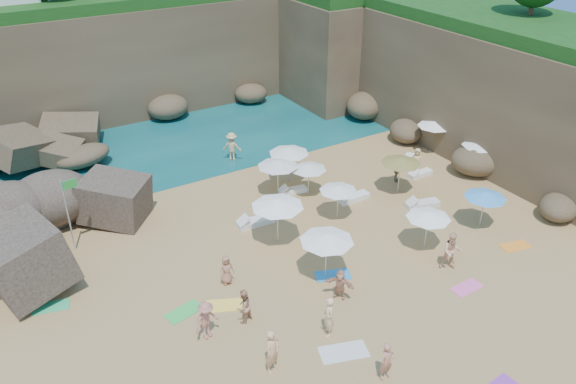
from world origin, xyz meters
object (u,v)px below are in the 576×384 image
person_stand_4 (417,160)px  person_stand_6 (328,317)px  rock_outcrop (78,239)px  parasol_1 (289,150)px  lounger_0 (256,222)px  parasol_0 (309,167)px  person_stand_3 (397,170)px  parasol_2 (278,163)px  person_stand_5 (60,188)px  flag_pole (69,206)px  person_stand_0 (272,351)px  person_stand_2 (232,147)px  person_stand_1 (243,306)px

person_stand_4 → person_stand_6: 15.63m
rock_outcrop → parasol_1: 12.67m
lounger_0 → person_stand_6: 8.89m
person_stand_4 → parasol_0: bearing=-141.3°
person_stand_3 → lounger_0: bearing=123.4°
parasol_2 → lounger_0: 3.89m
person_stand_5 → parasol_2: bearing=-52.7°
parasol_2 → flag_pole: bearing=177.9°
flag_pole → parasol_0: 12.91m
person_stand_0 → person_stand_5: (-4.03, 17.16, -0.10)m
person_stand_0 → person_stand_2: size_ratio=0.98×
person_stand_0 → person_stand_6: bearing=-15.5°
flag_pole → person_stand_5: flag_pole is taller
person_stand_2 → person_stand_3: size_ratio=1.24×
person_stand_3 → person_stand_6: person_stand_6 is taller
person_stand_4 → person_stand_5: bearing=-153.9°
person_stand_6 → lounger_0: bearing=-174.3°
lounger_0 → person_stand_2: size_ratio=1.08×
person_stand_3 → person_stand_2: bearing=77.0°
parasol_2 → person_stand_0: 13.38m
person_stand_1 → person_stand_6: person_stand_6 is taller
lounger_0 → person_stand_6: size_ratio=1.15×
rock_outcrop → parasol_0: size_ratio=4.13×
person_stand_0 → person_stand_5: person_stand_0 is taller
parasol_2 → person_stand_4: (8.80, -2.02, -1.22)m
parasol_2 → person_stand_0: (-6.90, -11.41, -1.09)m
lounger_0 → rock_outcrop: bearing=161.9°
parasol_0 → parasol_2: size_ratio=0.89×
person_stand_5 → flag_pole: bearing=-119.0°
person_stand_0 → person_stand_2: 18.15m
parasol_1 → parasol_2: (-1.37, -1.04, -0.06)m
flag_pole → person_stand_2: flag_pole is taller
person_stand_2 → person_stand_5: (-10.68, 0.28, -0.12)m
rock_outcrop → person_stand_3: rock_outcrop is taller
person_stand_1 → parasol_2: bearing=-147.2°
lounger_0 → person_stand_3: person_stand_3 is taller
person_stand_1 → person_stand_3: bearing=-174.9°
parasol_0 → person_stand_5: 14.14m
parasol_0 → person_stand_4: 7.44m
person_stand_1 → person_stand_2: person_stand_2 is taller
parasol_0 → person_stand_1: parasol_0 is taller
parasol_2 → person_stand_3: parasol_2 is taller
parasol_2 → lounger_0: (-2.63, -2.17, -1.87)m
lounger_0 → person_stand_3: bearing=3.1°
parasol_2 → person_stand_1: (-6.60, -8.48, -1.25)m
rock_outcrop → person_stand_1: bearing=-65.2°
person_stand_2 → person_stand_5: size_ratio=1.14×
flag_pole → person_stand_4: flag_pole is taller
parasol_1 → person_stand_4: bearing=-22.3°
parasol_2 → person_stand_6: size_ratio=1.31×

